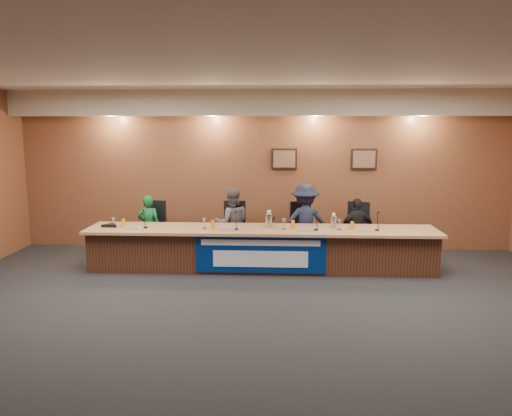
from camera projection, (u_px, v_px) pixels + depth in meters
The scene contains 38 objects.
floor at pixel (254, 321), 6.50m from camera, with size 10.00×10.00×0.00m, color black.
ceiling at pixel (254, 68), 5.97m from camera, with size 10.00×8.00×0.04m, color silver.
wall_back at pixel (264, 171), 10.17m from camera, with size 10.00×0.04×3.20m, color brown.
soffit at pixel (264, 103), 9.70m from camera, with size 10.00×0.50×0.50m, color beige.
dais_body at pixel (261, 250), 8.80m from camera, with size 6.00×0.80×0.70m, color #452417.
dais_top at pixel (261, 230), 8.69m from camera, with size 6.10×0.95×0.05m, color #A97B55.
banner at pixel (260, 254), 8.39m from camera, with size 2.20×0.02×0.65m, color navy.
banner_text_upper at pixel (260, 243), 8.34m from camera, with size 2.00×0.01×0.10m, color silver.
banner_text_lower at pixel (260, 259), 8.39m from camera, with size 1.60×0.01×0.28m, color silver.
wall_photo_left at pixel (284, 159), 10.08m from camera, with size 0.52×0.04×0.42m, color black.
wall_photo_right at pixel (364, 159), 10.01m from camera, with size 0.52×0.04×0.42m, color black.
panelist_a at pixel (149, 227), 9.53m from camera, with size 0.44×0.29×1.22m, color #105429.
panelist_b at pixel (232, 223), 9.44m from camera, with size 0.67×0.52×1.37m, color #555459.
panelist_c at pixel (305, 222), 9.37m from camera, with size 0.94×0.54×1.45m, color #161B33.
panelist_d at pixel (357, 230), 9.34m from camera, with size 0.70×0.29×1.19m, color black.
office_chair_a at pixel (151, 232), 9.65m from camera, with size 0.48×0.48×0.08m, color black.
office_chair_b at pixel (232, 233), 9.57m from camera, with size 0.48×0.48×0.08m, color black.
office_chair_c at pixel (304, 234), 9.50m from camera, with size 0.48×0.48×0.08m, color black.
office_chair_d at pixel (356, 234), 9.46m from camera, with size 0.48×0.48×0.08m, color black.
nameplate_a at pixel (132, 228), 8.53m from camera, with size 0.24×0.06×0.09m, color white.
microphone_a at pixel (146, 227), 8.72m from camera, with size 0.07×0.07×0.02m, color black.
juice_glass_a at pixel (123, 223), 8.74m from camera, with size 0.06×0.06×0.15m, color orange.
water_glass_a at pixel (114, 222), 8.76m from camera, with size 0.08×0.08×0.18m, color silver.
nameplate_b at pixel (227, 229), 8.43m from camera, with size 0.24×0.06×0.09m, color white.
microphone_b at pixel (236, 229), 8.58m from camera, with size 0.07×0.07×0.02m, color black.
juice_glass_b at pixel (213, 225), 8.63m from camera, with size 0.06×0.06×0.15m, color orange.
water_glass_b at pixel (204, 223), 8.65m from camera, with size 0.08×0.08×0.18m, color silver.
nameplate_c at pixel (306, 229), 8.38m from camera, with size 0.24×0.06×0.09m, color white.
microphone_c at pixel (316, 230), 8.53m from camera, with size 0.07×0.07×0.02m, color black.
juice_glass_c at pixel (293, 225), 8.62m from camera, with size 0.06×0.06×0.15m, color orange.
water_glass_c at pixel (284, 224), 8.60m from camera, with size 0.08×0.08×0.18m, color silver.
nameplate_d at pixel (365, 230), 8.33m from camera, with size 0.24×0.06×0.09m, color white.
microphone_d at pixel (377, 230), 8.50m from camera, with size 0.07×0.07×0.02m, color black.
juice_glass_d at pixel (352, 226), 8.55m from camera, with size 0.06×0.06×0.15m, color orange.
water_glass_d at pixel (339, 225), 8.54m from camera, with size 0.08×0.08×0.18m, color silver.
carafe_mid at pixel (269, 220), 8.75m from camera, with size 0.13×0.13×0.25m, color silver.
carafe_right at pixel (334, 222), 8.70m from camera, with size 0.11×0.11×0.22m, color silver.
speakerphone at pixel (110, 225), 8.82m from camera, with size 0.32×0.32×0.05m, color black.
Camera 1 is at (0.32, -6.16, 2.53)m, focal length 35.00 mm.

